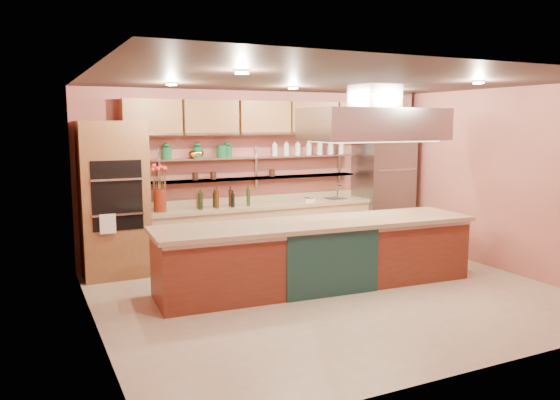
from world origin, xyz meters
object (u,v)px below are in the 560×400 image
kitchen_scale (309,198)px  copper_kettle (193,154)px  flower_vase (160,201)px  refrigerator (383,190)px  island (317,254)px  green_canister (222,151)px

kitchen_scale → copper_kettle: bearing=165.2°
flower_vase → copper_kettle: size_ratio=2.16×
refrigerator → island: bearing=-143.9°
green_canister → kitchen_scale: bearing=-8.4°
refrigerator → copper_kettle: 3.61m
flower_vase → green_canister: green_canister is taller
refrigerator → island: (-2.36, -1.73, -0.59)m
kitchen_scale → flower_vase: bearing=171.6°
refrigerator → kitchen_scale: refrigerator is taller
green_canister → refrigerator: bearing=-4.3°
island → green_canister: green_canister is taller
refrigerator → flower_vase: size_ratio=6.12×
refrigerator → flower_vase: bearing=179.9°
copper_kettle → flower_vase: bearing=-159.8°
island → flower_vase: 2.56m
kitchen_scale → green_canister: bearing=163.2°
copper_kettle → green_canister: 0.48m
island → refrigerator: bearing=39.7°
refrigerator → flower_vase: 4.13m
refrigerator → copper_kettle: refrigerator is taller
kitchen_scale → green_canister: (-1.50, 0.22, 0.83)m
island → copper_kettle: bearing=124.4°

